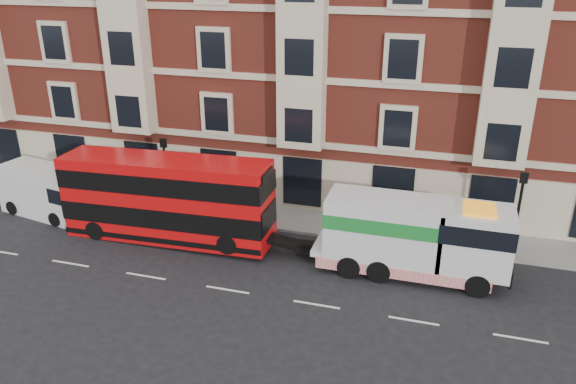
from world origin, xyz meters
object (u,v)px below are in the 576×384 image
(tow_truck, at_px, (411,236))
(box_van, at_px, (45,191))
(double_decker_bus, at_px, (167,198))
(pedestrian, at_px, (114,179))

(tow_truck, relative_size, box_van, 1.56)
(double_decker_bus, xyz_separation_m, pedestrian, (-5.78, 4.12, -1.22))
(box_van, bearing_deg, pedestrian, 65.84)
(double_decker_bus, bearing_deg, tow_truck, 0.00)
(double_decker_bus, distance_m, box_van, 8.15)
(double_decker_bus, relative_size, pedestrian, 5.79)
(double_decker_bus, height_order, pedestrian, double_decker_bus)
(box_van, distance_m, pedestrian, 3.98)
(tow_truck, relative_size, pedestrian, 4.63)
(tow_truck, height_order, pedestrian, tow_truck)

